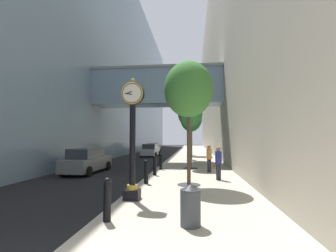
{
  "coord_description": "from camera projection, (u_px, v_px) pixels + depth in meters",
  "views": [
    {
      "loc": [
        2.74,
        -2.57,
        2.36
      ],
      "look_at": [
        0.81,
        15.69,
        3.3
      ],
      "focal_mm": 25.59,
      "sensor_mm": 36.0,
      "label": 1
    }
  ],
  "objects": [
    {
      "name": "street_tree_mid_far",
      "position": [
        191.0,
        120.0,
        24.12
      ],
      "size": [
        2.09,
        2.09,
        5.28
      ],
      "color": "#333335",
      "rests_on": "sidewalk_right"
    },
    {
      "name": "sidewalk_right",
      "position": [
        193.0,
        155.0,
        32.23
      ],
      "size": [
        5.4,
        80.0,
        0.14
      ],
      "primitive_type": "cube",
      "color": "#BCB29E",
      "rests_on": "ground"
    },
    {
      "name": "ground_plane",
      "position": [
        171.0,
        157.0,
        29.53
      ],
      "size": [
        110.0,
        110.0,
        0.0
      ],
      "primitive_type": "plane",
      "color": "black",
      "rests_on": "ground"
    },
    {
      "name": "bollard_nearest",
      "position": [
        107.0,
        198.0,
        6.42
      ],
      "size": [
        0.22,
        0.22,
        1.16
      ],
      "color": "black",
      "rests_on": "sidewalk_right"
    },
    {
      "name": "street_tree_far",
      "position": [
        191.0,
        119.0,
        30.43
      ],
      "size": [
        2.61,
        2.61,
        6.12
      ],
      "color": "#333335",
      "rests_on": "sidewalk_right"
    },
    {
      "name": "street_tree_near",
      "position": [
        188.0,
        90.0,
        11.59
      ],
      "size": [
        2.37,
        2.37,
        5.96
      ],
      "color": "#333335",
      "rests_on": "sidewalk_right"
    },
    {
      "name": "pedestrian_walking",
      "position": [
        218.0,
        162.0,
        12.84
      ],
      "size": [
        0.49,
        0.4,
        1.78
      ],
      "color": "#23232D",
      "rests_on": "sidewalk_right"
    },
    {
      "name": "pedestrian_by_clock",
      "position": [
        209.0,
        157.0,
        15.64
      ],
      "size": [
        0.4,
        0.4,
        1.79
      ],
      "color": "#23232D",
      "rests_on": "sidewalk_right"
    },
    {
      "name": "car_white_mid",
      "position": [
        154.0,
        148.0,
        37.89
      ],
      "size": [
        2.06,
        4.5,
        1.57
      ],
      "color": "silver",
      "rests_on": "ground"
    },
    {
      "name": "car_silver_near",
      "position": [
        150.0,
        150.0,
        30.82
      ],
      "size": [
        2.1,
        4.18,
        1.63
      ],
      "color": "#B7BABF",
      "rests_on": "ground"
    },
    {
      "name": "bollard_fifth",
      "position": [
        161.0,
        161.0,
        17.02
      ],
      "size": [
        0.22,
        0.22,
        1.16
      ],
      "color": "black",
      "rests_on": "sidewalk_right"
    },
    {
      "name": "bollard_fourth",
      "position": [
        155.0,
        165.0,
        14.37
      ],
      "size": [
        0.22,
        0.22,
        1.16
      ],
      "color": "black",
      "rests_on": "sidewalk_right"
    },
    {
      "name": "trash_bin",
      "position": [
        190.0,
        204.0,
        6.08
      ],
      "size": [
        0.53,
        0.53,
        1.05
      ],
      "color": "#383D42",
      "rests_on": "sidewalk_right"
    },
    {
      "name": "street_clock",
      "position": [
        132.0,
        132.0,
        8.8
      ],
      "size": [
        0.84,
        0.55,
        4.44
      ],
      "color": "black",
      "rests_on": "sidewalk_right"
    },
    {
      "name": "car_grey_far",
      "position": [
        87.0,
        161.0,
        16.22
      ],
      "size": [
        2.03,
        4.6,
        1.67
      ],
      "color": "slate",
      "rests_on": "ground"
    },
    {
      "name": "bollard_third",
      "position": [
        146.0,
        171.0,
        11.72
      ],
      "size": [
        0.22,
        0.22,
        1.16
      ],
      "color": "black",
      "rests_on": "sidewalk_right"
    },
    {
      "name": "building_block_left",
      "position": [
        96.0,
        62.0,
        34.27
      ],
      "size": [
        21.29,
        80.0,
        26.62
      ],
      "color": "#758EA8",
      "rests_on": "ground"
    },
    {
      "name": "street_tree_mid_near",
      "position": [
        190.0,
        114.0,
        17.84
      ],
      "size": [
        1.84,
        1.84,
        5.13
      ],
      "color": "#333335",
      "rests_on": "sidewalk_right"
    },
    {
      "name": "building_block_right",
      "position": [
        246.0,
        56.0,
        32.16
      ],
      "size": [
        9.0,
        80.0,
        26.9
      ],
      "color": "#A89E89",
      "rests_on": "ground"
    }
  ]
}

